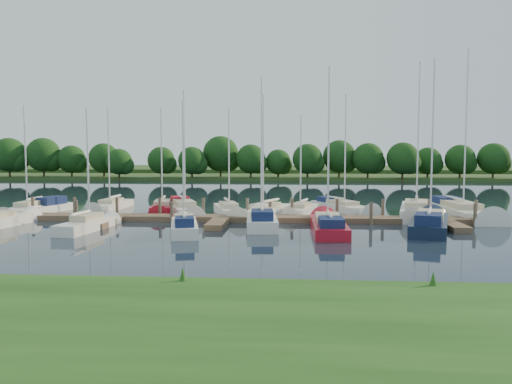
# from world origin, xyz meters

# --- Properties ---
(ground) EXTENTS (260.00, 260.00, 0.00)m
(ground) POSITION_xyz_m (0.00, 0.00, 0.00)
(ground) COLOR #17222E
(ground) RESTS_ON ground
(near_bank) EXTENTS (90.00, 10.00, 0.50)m
(near_bank) POSITION_xyz_m (0.00, -16.00, 0.25)
(near_bank) COLOR #184212
(near_bank) RESTS_ON ground
(dock) EXTENTS (40.00, 6.00, 0.40)m
(dock) POSITION_xyz_m (0.00, 7.31, 0.20)
(dock) COLOR brown
(dock) RESTS_ON ground
(mooring_pilings) EXTENTS (38.24, 2.84, 2.00)m
(mooring_pilings) POSITION_xyz_m (0.00, 8.43, 0.60)
(mooring_pilings) COLOR #473D33
(mooring_pilings) RESTS_ON ground
(far_shore) EXTENTS (180.00, 30.00, 0.60)m
(far_shore) POSITION_xyz_m (0.00, 75.00, 0.30)
(far_shore) COLOR #223E18
(far_shore) RESTS_ON ground
(distant_hill) EXTENTS (220.00, 40.00, 1.40)m
(distant_hill) POSITION_xyz_m (0.00, 100.00, 0.70)
(distant_hill) COLOR #3B5826
(distant_hill) RESTS_ON ground
(treeline) EXTENTS (146.30, 10.01, 8.20)m
(treeline) POSITION_xyz_m (-2.14, 61.82, 4.03)
(treeline) COLOR #38281C
(treeline) RESTS_ON ground
(sailboat_n_0) EXTENTS (1.80, 7.24, 9.38)m
(sailboat_n_0) POSITION_xyz_m (-16.82, 11.06, 0.28)
(sailboat_n_0) COLOR white
(sailboat_n_0) RESTS_ON ground
(motorboat) EXTENTS (2.66, 5.34, 1.62)m
(motorboat) POSITION_xyz_m (-15.83, 12.82, 0.34)
(motorboat) COLOR white
(motorboat) RESTS_ON ground
(sailboat_n_2) EXTENTS (1.97, 7.46, 9.47)m
(sailboat_n_2) POSITION_xyz_m (-11.21, 14.89, 0.27)
(sailboat_n_2) COLOR white
(sailboat_n_2) RESTS_ON ground
(sailboat_n_3) EXTENTS (2.72, 7.33, 9.33)m
(sailboat_n_3) POSITION_xyz_m (-5.97, 13.09, 0.27)
(sailboat_n_3) COLOR #AD1020
(sailboat_n_3) RESTS_ON ground
(sailboat_n_4) EXTENTS (4.40, 8.20, 10.65)m
(sailboat_n_4) POSITION_xyz_m (-3.80, 11.82, 0.33)
(sailboat_n_4) COLOR white
(sailboat_n_4) RESTS_ON ground
(sailboat_n_5) EXTENTS (3.26, 7.14, 9.15)m
(sailboat_n_5) POSITION_xyz_m (-0.03, 11.62, 0.27)
(sailboat_n_5) COLOR white
(sailboat_n_5) RESTS_ON ground
(sailboat_n_6) EXTENTS (4.64, 7.84, 10.17)m
(sailboat_n_6) POSITION_xyz_m (2.95, 11.33, 0.27)
(sailboat_n_6) COLOR white
(sailboat_n_6) RESTS_ON ground
(sailboat_n_7) EXTENTS (3.05, 6.69, 8.54)m
(sailboat_n_7) POSITION_xyz_m (5.94, 12.50, 0.27)
(sailboat_n_7) COLOR white
(sailboat_n_7) RESTS_ON ground
(sailboat_n_8) EXTENTS (5.02, 8.12, 10.52)m
(sailboat_n_8) POSITION_xyz_m (9.58, 14.91, 0.31)
(sailboat_n_8) COLOR white
(sailboat_n_8) RESTS_ON ground
(sailboat_n_9) EXTENTS (4.32, 10.09, 12.72)m
(sailboat_n_9) POSITION_xyz_m (15.21, 11.78, 0.28)
(sailboat_n_9) COLOR white
(sailboat_n_9) RESTS_ON ground
(sailboat_n_10) EXTENTS (3.05, 10.90, 13.67)m
(sailboat_n_10) POSITION_xyz_m (18.80, 12.02, 0.33)
(sailboat_n_10) COLOR white
(sailboat_n_10) RESTS_ON ground
(sailboat_s_1) EXTENTS (2.12, 6.53, 8.50)m
(sailboat_s_1) POSITION_xyz_m (-8.32, 2.79, 0.28)
(sailboat_s_1) COLOR white
(sailboat_s_1) RESTS_ON ground
(sailboat_s_2) EXTENTS (2.85, 6.82, 8.85)m
(sailboat_s_2) POSITION_xyz_m (-1.72, 2.22, 0.33)
(sailboat_s_2) COLOR white
(sailboat_s_2) RESTS_ON ground
(sailboat_s_3) EXTENTS (2.57, 8.51, 10.91)m
(sailboat_s_3) POSITION_xyz_m (3.05, 5.67, 0.34)
(sailboat_s_3) COLOR white
(sailboat_s_3) RESTS_ON ground
(sailboat_s_4) EXTENTS (2.08, 8.69, 11.07)m
(sailboat_s_4) POSITION_xyz_m (7.53, 3.47, 0.32)
(sailboat_s_4) COLOR #AD1020
(sailboat_s_4) RESTS_ON ground
(sailboat_s_5) EXTENTS (4.42, 9.23, 11.79)m
(sailboat_s_5) POSITION_xyz_m (14.31, 4.48, 0.34)
(sailboat_s_5) COLOR black
(sailboat_s_5) RESTS_ON ground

